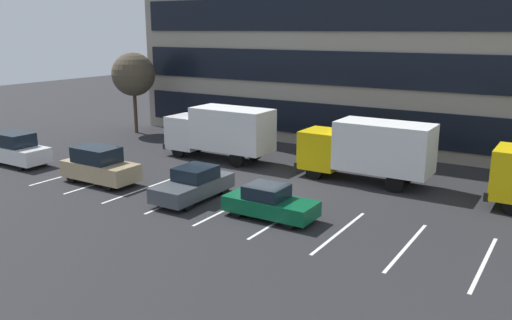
{
  "coord_description": "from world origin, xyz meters",
  "views": [
    {
      "loc": [
        13.53,
        -22.32,
        8.2
      ],
      "look_at": [
        -0.93,
        0.71,
        1.4
      ],
      "focal_mm": 36.97,
      "sensor_mm": 36.0,
      "label": 1
    }
  ],
  "objects_px": {
    "box_truck_white": "(220,130)",
    "suv_tan": "(99,166)",
    "sedan_charcoal": "(194,184)",
    "sedan_forest": "(270,203)",
    "bare_tree": "(133,75)",
    "suv_white": "(16,149)",
    "box_truck_yellow": "(367,148)"
  },
  "relations": [
    {
      "from": "box_truck_yellow",
      "to": "suv_white",
      "type": "relative_size",
      "value": 1.67
    },
    {
      "from": "suv_white",
      "to": "suv_tan",
      "type": "distance_m",
      "value": 7.48
    },
    {
      "from": "sedan_forest",
      "to": "bare_tree",
      "type": "height_order",
      "value": "bare_tree"
    },
    {
      "from": "box_truck_yellow",
      "to": "bare_tree",
      "type": "distance_m",
      "value": 21.34
    },
    {
      "from": "box_truck_yellow",
      "to": "sedan_charcoal",
      "type": "bearing_deg",
      "value": -129.53
    },
    {
      "from": "suv_white",
      "to": "sedan_charcoal",
      "type": "height_order",
      "value": "suv_white"
    },
    {
      "from": "box_truck_yellow",
      "to": "suv_white",
      "type": "height_order",
      "value": "box_truck_yellow"
    },
    {
      "from": "box_truck_white",
      "to": "suv_white",
      "type": "bearing_deg",
      "value": -142.12
    },
    {
      "from": "sedan_forest",
      "to": "sedan_charcoal",
      "type": "xyz_separation_m",
      "value": [
        -4.52,
        0.3,
        0.06
      ]
    },
    {
      "from": "box_truck_white",
      "to": "bare_tree",
      "type": "bearing_deg",
      "value": 161.47
    },
    {
      "from": "sedan_charcoal",
      "to": "sedan_forest",
      "type": "bearing_deg",
      "value": -3.8
    },
    {
      "from": "box_truck_white",
      "to": "suv_white",
      "type": "relative_size",
      "value": 1.67
    },
    {
      "from": "box_truck_white",
      "to": "suv_tan",
      "type": "xyz_separation_m",
      "value": [
        -2.47,
        -7.8,
        -0.95
      ]
    },
    {
      "from": "sedan_forest",
      "to": "bare_tree",
      "type": "xyz_separation_m",
      "value": [
        -19.26,
        11.31,
        3.96
      ]
    },
    {
      "from": "box_truck_yellow",
      "to": "sedan_charcoal",
      "type": "distance_m",
      "value": 9.66
    },
    {
      "from": "box_truck_yellow",
      "to": "suv_white",
      "type": "xyz_separation_m",
      "value": [
        -19.7,
        -7.85,
        -0.95
      ]
    },
    {
      "from": "box_truck_yellow",
      "to": "suv_tan",
      "type": "xyz_separation_m",
      "value": [
        -12.22,
        -7.91,
        -0.95
      ]
    },
    {
      "from": "sedan_charcoal",
      "to": "suv_tan",
      "type": "bearing_deg",
      "value": -175.26
    },
    {
      "from": "box_truck_white",
      "to": "box_truck_yellow",
      "type": "bearing_deg",
      "value": 0.64
    },
    {
      "from": "suv_white",
      "to": "bare_tree",
      "type": "xyz_separation_m",
      "value": [
        -1.15,
        11.46,
        3.71
      ]
    },
    {
      "from": "box_truck_white",
      "to": "sedan_charcoal",
      "type": "distance_m",
      "value": 8.23
    },
    {
      "from": "suv_tan",
      "to": "bare_tree",
      "type": "relative_size",
      "value": 0.69
    },
    {
      "from": "sedan_forest",
      "to": "sedan_charcoal",
      "type": "relative_size",
      "value": 0.93
    },
    {
      "from": "suv_white",
      "to": "bare_tree",
      "type": "height_order",
      "value": "bare_tree"
    },
    {
      "from": "box_truck_white",
      "to": "suv_tan",
      "type": "bearing_deg",
      "value": -107.54
    },
    {
      "from": "box_truck_white",
      "to": "bare_tree",
      "type": "height_order",
      "value": "bare_tree"
    },
    {
      "from": "suv_white",
      "to": "bare_tree",
      "type": "relative_size",
      "value": 0.68
    },
    {
      "from": "box_truck_white",
      "to": "sedan_charcoal",
      "type": "relative_size",
      "value": 1.63
    },
    {
      "from": "suv_white",
      "to": "box_truck_yellow",
      "type": "bearing_deg",
      "value": 21.73
    },
    {
      "from": "box_truck_yellow",
      "to": "sedan_forest",
      "type": "height_order",
      "value": "box_truck_yellow"
    },
    {
      "from": "box_truck_yellow",
      "to": "bare_tree",
      "type": "xyz_separation_m",
      "value": [
        -20.85,
        3.61,
        2.76
      ]
    },
    {
      "from": "suv_tan",
      "to": "sedan_forest",
      "type": "bearing_deg",
      "value": 1.11
    }
  ]
}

